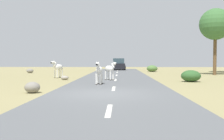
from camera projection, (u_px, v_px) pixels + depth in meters
name	position (u px, v px, depth m)	size (l,w,h in m)	color
ground_plane	(103.00, 94.00, 11.87)	(90.00, 90.00, 0.00)	#8E8456
road	(113.00, 94.00, 11.85)	(6.00, 64.00, 0.05)	#56595B
lane_markings	(112.00, 96.00, 10.85)	(0.16, 56.00, 0.01)	silver
zebra_0	(99.00, 71.00, 16.17)	(0.48, 1.52, 1.43)	silver
zebra_2	(110.00, 69.00, 19.68)	(1.08, 1.27, 1.40)	silver
zebra_3	(58.00, 67.00, 22.73)	(0.94, 1.51, 1.53)	silver
car_0	(118.00, 65.00, 39.81)	(2.17, 4.41, 1.74)	black
tree_1	(215.00, 25.00, 27.02)	(3.25, 3.25, 6.88)	brown
bush_0	(191.00, 76.00, 18.70)	(1.39, 1.25, 0.83)	#2D5628
bush_1	(152.00, 69.00, 34.41)	(1.42, 1.27, 0.85)	#4C7038
rock_1	(32.00, 87.00, 12.39)	(0.72, 0.72, 0.53)	gray
rock_3	(65.00, 78.00, 20.49)	(0.60, 0.53, 0.33)	gray
rock_4	(30.00, 71.00, 31.11)	(0.84, 0.62, 0.52)	gray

